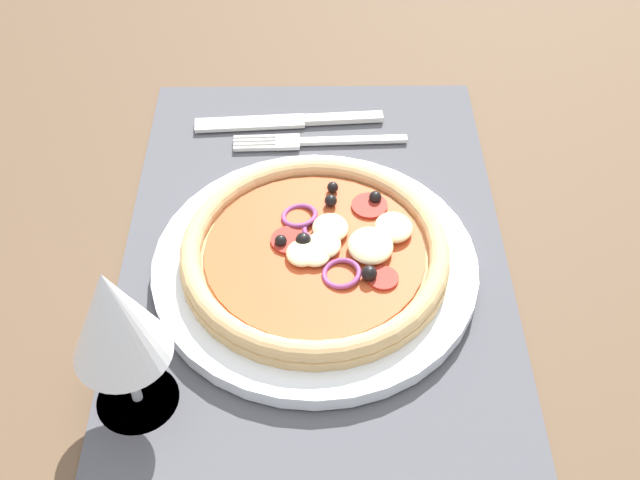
{
  "coord_description": "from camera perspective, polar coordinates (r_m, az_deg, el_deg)",
  "views": [
    {
      "loc": [
        -49.07,
        0.46,
        53.61
      ],
      "look_at": [
        -0.66,
        0.0,
        2.81
      ],
      "focal_mm": 45.02,
      "sensor_mm": 36.0,
      "label": 1
    }
  ],
  "objects": [
    {
      "name": "placemat",
      "position": [
        0.73,
        -0.0,
        -1.04
      ],
      "size": [
        51.57,
        34.59,
        0.4
      ],
      "primitive_type": "cube",
      "color": "#4C4C51",
      "rests_on": "ground_plane"
    },
    {
      "name": "knife",
      "position": [
        0.86,
        -2.04,
        8.44
      ],
      "size": [
        2.97,
        20.07,
        0.62
      ],
      "rotation": [
        0.0,
        0.0,
        1.64
      ],
      "color": "silver",
      "rests_on": "placemat"
    },
    {
      "name": "wine_glass",
      "position": [
        0.57,
        -13.95,
        -5.57
      ],
      "size": [
        7.2,
        7.2,
        14.9
      ],
      "color": "silver",
      "rests_on": "ground_plane"
    },
    {
      "name": "ground_plane",
      "position": [
        0.74,
        -0.0,
        -1.78
      ],
      "size": [
        190.0,
        140.0,
        2.4
      ],
      "primitive_type": "cube",
      "color": "brown"
    },
    {
      "name": "pizza",
      "position": [
        0.69,
        0.47,
        -0.82
      ],
      "size": [
        23.29,
        23.29,
        2.65
      ],
      "color": "tan",
      "rests_on": "plate"
    },
    {
      "name": "plate",
      "position": [
        0.7,
        0.36,
        -1.86
      ],
      "size": [
        28.42,
        28.42,
        1.41
      ],
      "primitive_type": "cylinder",
      "color": "white",
      "rests_on": "placemat"
    },
    {
      "name": "fork",
      "position": [
        0.84,
        -0.38,
        7.03
      ],
      "size": [
        2.4,
        18.04,
        0.44
      ],
      "rotation": [
        0.0,
        0.0,
        1.61
      ],
      "color": "silver",
      "rests_on": "placemat"
    }
  ]
}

